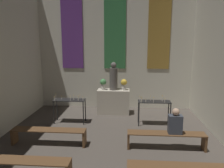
{
  "coord_description": "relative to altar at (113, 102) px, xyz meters",
  "views": [
    {
      "loc": [
        0.59,
        0.49,
        2.89
      ],
      "look_at": [
        0.0,
        8.29,
        1.38
      ],
      "focal_mm": 35.0,
      "sensor_mm": 36.0,
      "label": 1
    }
  ],
  "objects": [
    {
      "name": "wall_back",
      "position": [
        0.0,
        0.94,
        2.28
      ],
      "size": [
        6.86,
        0.16,
        5.5
      ],
      "color": "beige",
      "rests_on": "ground_plane"
    },
    {
      "name": "candle_rack_left",
      "position": [
        -1.51,
        -1.16,
        0.23
      ],
      "size": [
        1.13,
        0.43,
        1.05
      ],
      "color": "black",
      "rests_on": "ground_plane"
    },
    {
      "name": "candle_rack_right",
      "position": [
        1.5,
        -1.16,
        0.23
      ],
      "size": [
        1.13,
        0.43,
        1.06
      ],
      "color": "black",
      "rests_on": "ground_plane"
    },
    {
      "name": "statue",
      "position": [
        0.0,
        -0.0,
        1.0
      ],
      "size": [
        0.32,
        0.32,
        1.11
      ],
      "color": "#5B5651",
      "rests_on": "altar"
    },
    {
      "name": "flower_vase_right",
      "position": [
        0.42,
        0.0,
        0.75
      ],
      "size": [
        0.25,
        0.25,
        0.44
      ],
      "color": "beige",
      "rests_on": "altar"
    },
    {
      "name": "person_seated",
      "position": [
        1.87,
        -2.93,
        0.27
      ],
      "size": [
        0.36,
        0.24,
        0.7
      ],
      "color": "#383D47",
      "rests_on": "pew_back_right"
    },
    {
      "name": "altar",
      "position": [
        0.0,
        0.0,
        0.0
      ],
      "size": [
        1.29,
        0.58,
        0.99
      ],
      "color": "#BCB29E",
      "rests_on": "ground_plane"
    },
    {
      "name": "flower_vase_left",
      "position": [
        -0.42,
        0.0,
        0.75
      ],
      "size": [
        0.25,
        0.25,
        0.44
      ],
      "color": "beige",
      "rests_on": "altar"
    },
    {
      "name": "pew_back_left",
      "position": [
        -1.64,
        -2.93,
        -0.16
      ],
      "size": [
        2.11,
        0.36,
        0.46
      ],
      "color": "brown",
      "rests_on": "ground_plane"
    },
    {
      "name": "pew_third_left",
      "position": [
        -1.64,
        -4.56,
        -0.16
      ],
      "size": [
        2.11,
        0.36,
        0.46
      ],
      "color": "brown",
      "rests_on": "ground_plane"
    },
    {
      "name": "pew_back_right",
      "position": [
        1.64,
        -2.93,
        -0.16
      ],
      "size": [
        2.11,
        0.36,
        0.46
      ],
      "color": "brown",
      "rests_on": "ground_plane"
    }
  ]
}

